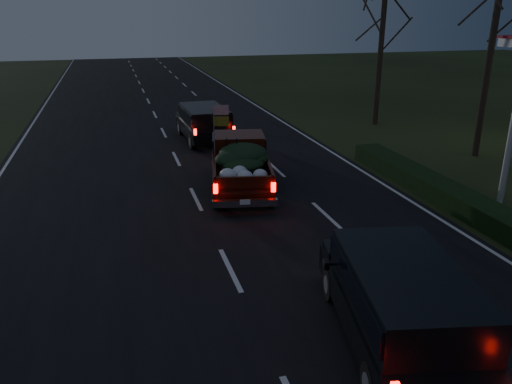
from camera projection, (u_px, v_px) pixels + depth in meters
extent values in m
plane|color=black|center=(230.00, 270.00, 12.02)|extent=(120.00, 120.00, 0.00)
cube|color=black|center=(230.00, 270.00, 12.02)|extent=(14.00, 120.00, 0.02)
cube|color=black|center=(437.00, 189.00, 16.65)|extent=(1.00, 10.00, 0.60)
cylinder|color=black|center=(490.00, 54.00, 20.13)|extent=(0.28, 0.28, 8.50)
cylinder|color=black|center=(380.00, 59.00, 26.45)|extent=(0.28, 0.28, 7.00)
cube|color=#3D1108|center=(240.00, 172.00, 17.46)|extent=(2.82, 5.10, 0.53)
cube|color=#3D1108|center=(239.00, 146.00, 18.02)|extent=(2.05, 1.86, 0.87)
cube|color=black|center=(239.00, 143.00, 17.99)|extent=(2.12, 1.78, 0.53)
cube|color=#3D1108|center=(242.00, 175.00, 16.19)|extent=(2.27, 2.99, 0.06)
ellipsoid|color=black|center=(243.00, 158.00, 16.50)|extent=(1.85, 2.00, 0.58)
cylinder|color=gray|center=(214.00, 134.00, 16.92)|extent=(0.03, 0.03, 1.93)
cube|color=red|center=(221.00, 110.00, 16.66)|extent=(0.49, 0.12, 0.33)
cube|color=gold|center=(222.00, 121.00, 16.80)|extent=(0.49, 0.12, 0.33)
cube|color=black|center=(204.00, 128.00, 23.99)|extent=(2.11, 4.71, 0.58)
cube|color=black|center=(204.00, 115.00, 23.55)|extent=(1.94, 3.45, 0.77)
cube|color=black|center=(204.00, 114.00, 23.53)|extent=(2.04, 3.36, 0.46)
cube|color=black|center=(397.00, 313.00, 9.24)|extent=(2.92, 5.07, 0.60)
cube|color=black|center=(405.00, 288.00, 8.77)|extent=(2.54, 3.78, 0.79)
cube|color=black|center=(406.00, 284.00, 8.75)|extent=(2.62, 3.71, 0.48)
cube|color=black|center=(326.00, 264.00, 9.85)|extent=(0.14, 0.23, 0.16)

